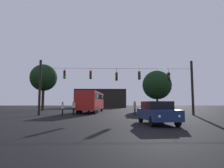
# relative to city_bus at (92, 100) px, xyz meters

# --- Properties ---
(ground_plane) EXTENTS (168.00, 168.00, 0.00)m
(ground_plane) POSITION_rel_city_bus_xyz_m (3.45, 1.24, -1.87)
(ground_plane) COLOR black
(ground_plane) RESTS_ON ground
(overhead_signal_span) EXTENTS (18.15, 0.44, 6.43)m
(overhead_signal_span) POSITION_rel_city_bus_xyz_m (3.42, -6.75, 1.84)
(overhead_signal_span) COLOR black
(overhead_signal_span) RESTS_ON ground
(city_bus) EXTENTS (3.43, 11.17, 3.00)m
(city_bus) POSITION_rel_city_bus_xyz_m (0.00, 0.00, 0.00)
(city_bus) COLOR #B21E19
(city_bus) RESTS_ON ground
(car_near_right) EXTENTS (2.07, 4.43, 1.52)m
(car_near_right) POSITION_rel_city_bus_xyz_m (5.62, -16.23, -1.07)
(car_near_right) COLOR navy
(car_near_right) RESTS_ON ground
(car_far_left) EXTENTS (1.97, 4.39, 1.52)m
(car_far_left) POSITION_rel_city_bus_xyz_m (-0.46, 11.38, -1.07)
(car_far_left) COLOR navy
(car_far_left) RESTS_ON ground
(pedestrian_crossing_left) EXTENTS (0.29, 0.39, 1.56)m
(pedestrian_crossing_left) POSITION_rel_city_bus_xyz_m (-2.71, -7.23, -0.99)
(pedestrian_crossing_left) COLOR black
(pedestrian_crossing_left) RESTS_ON ground
(pedestrian_crossing_center) EXTENTS (0.24, 0.36, 1.64)m
(pedestrian_crossing_center) POSITION_rel_city_bus_xyz_m (5.45, -7.23, -0.94)
(pedestrian_crossing_center) COLOR black
(pedestrian_crossing_center) RESTS_ON ground
(pedestrian_crossing_right) EXTENTS (0.33, 0.41, 1.67)m
(pedestrian_crossing_right) POSITION_rel_city_bus_xyz_m (-1.59, -6.55, -0.92)
(pedestrian_crossing_right) COLOR black
(pedestrian_crossing_right) RESTS_ON ground
(corner_building) EXTENTS (15.60, 8.30, 5.64)m
(corner_building) POSITION_rel_city_bus_xyz_m (0.37, 32.67, 0.96)
(corner_building) COLOR black
(corner_building) RESTS_ON ground
(tree_left_silhouette) EXTENTS (6.14, 6.14, 8.32)m
(tree_left_silhouette) POSITION_rel_city_bus_xyz_m (13.01, 11.59, 3.37)
(tree_left_silhouette) COLOR #2D2116
(tree_left_silhouette) RESTS_ON ground
(tree_behind_building) EXTENTS (5.12, 5.12, 8.86)m
(tree_behind_building) POSITION_rel_city_bus_xyz_m (-9.91, 8.22, 4.39)
(tree_behind_building) COLOR #2D2116
(tree_behind_building) RESTS_ON ground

